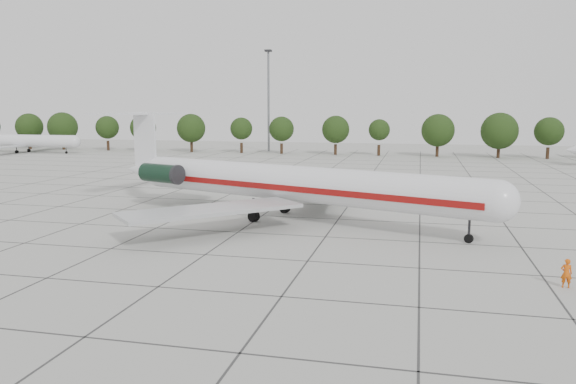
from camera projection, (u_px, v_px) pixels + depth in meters
name	position (u px, v px, depth m)	size (l,w,h in m)	color
ground	(325.00, 237.00, 48.83)	(260.00, 260.00, 0.00)	#B5B4AD
apron_joints	(347.00, 207.00, 63.27)	(170.00, 170.00, 0.02)	#383838
main_airliner	(275.00, 181.00, 56.74)	(44.15, 33.52, 10.65)	silver
ground_crew	(566.00, 273.00, 34.97)	(0.68, 0.45, 1.87)	#D9540C
bg_airliner_a	(25.00, 141.00, 138.69)	(28.24, 27.20, 7.40)	silver
tree_line	(336.00, 130.00, 132.40)	(249.86, 8.44, 10.22)	#332114
floodlight_mast	(268.00, 95.00, 142.03)	(1.60, 1.60, 25.45)	slate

